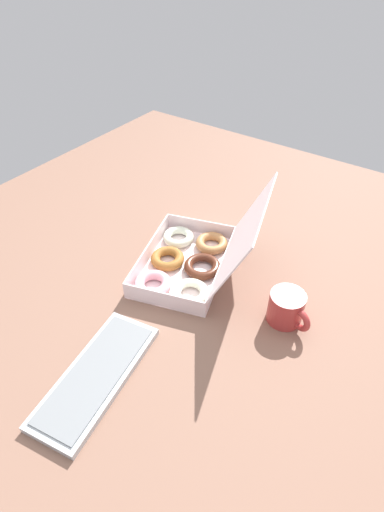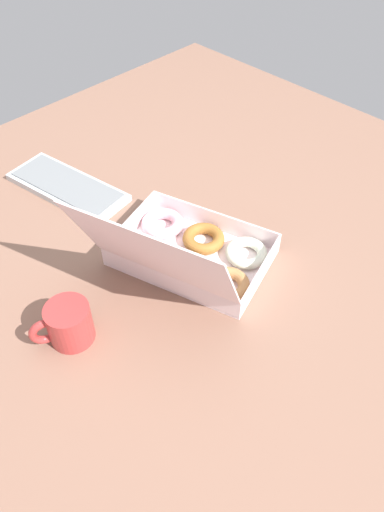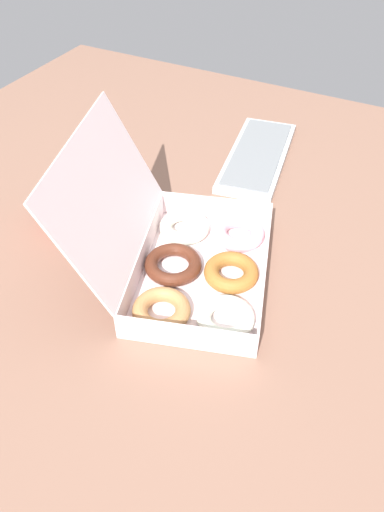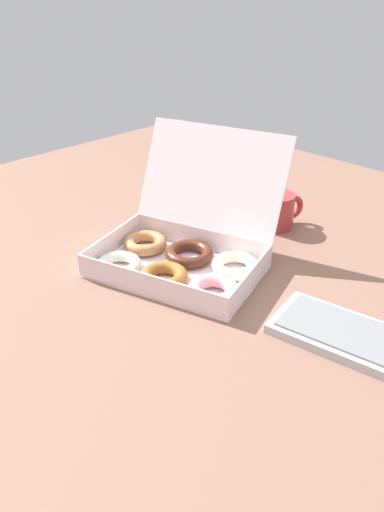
{
  "view_description": "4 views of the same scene",
  "coord_description": "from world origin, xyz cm",
  "views": [
    {
      "loc": [
        76.74,
        51.51,
        81.82
      ],
      "look_at": [
        1.93,
        -0.42,
        3.46
      ],
      "focal_mm": 28.0,
      "sensor_mm": 36.0,
      "label": 1
    },
    {
      "loc": [
        -54.14,
        57.24,
        85.83
      ],
      "look_at": [
        1.36,
        1.23,
        4.73
      ],
      "focal_mm": 35.0,
      "sensor_mm": 36.0,
      "label": 2
    },
    {
      "loc": [
        -56.62,
        -30.58,
        67.7
      ],
      "look_at": [
        5.46,
        1.18,
        2.52
      ],
      "focal_mm": 35.0,
      "sensor_mm": 36.0,
      "label": 3
    },
    {
      "loc": [
        72.16,
        -66.14,
        57.3
      ],
      "look_at": [
        6.12,
        0.91,
        3.71
      ],
      "focal_mm": 35.0,
      "sensor_mm": 36.0,
      "label": 4
    }
  ],
  "objects": [
    {
      "name": "ground_plane",
      "position": [
        0.0,
        0.0,
        -1.0
      ],
      "size": [
        180.0,
        180.0,
        2.0
      ],
      "primitive_type": "cube",
      "color": "#845E4C"
    },
    {
      "name": "donut_box",
      "position": [
        3.82,
        0.33,
        3.49
      ],
      "size": [
        43.31,
        42.61,
        27.0
      ],
      "color": "white",
      "rests_on": "ground_plane"
    },
    {
      "name": "keyboard",
      "position": [
        46.82,
        3.96,
        1.06
      ],
      "size": [
        36.45,
        19.02,
        2.2
      ],
      "color": "#B7BEC3",
      "rests_on": "ground_plane"
    },
    {
      "name": "coffee_mug",
      "position": [
        5.91,
        32.19,
        4.56
      ],
      "size": [
        9.21,
        12.59,
        8.88
      ],
      "color": "#B03533",
      "rests_on": "ground_plane"
    }
  ]
}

